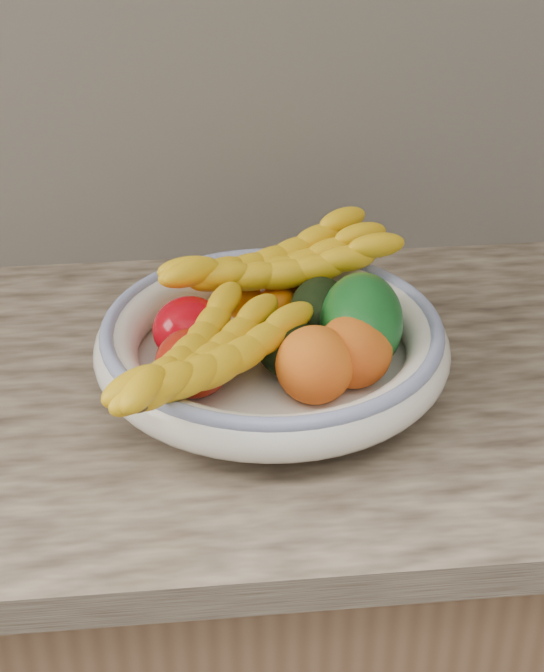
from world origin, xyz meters
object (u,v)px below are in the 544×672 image
at_px(banana_bunch_back, 277,271).
at_px(banana_bunch_front, 202,365).
at_px(green_mango, 361,322).
at_px(fruit_bowl, 272,345).

bearing_deg(banana_bunch_back, banana_bunch_front, -138.05).
height_order(green_mango, banana_bunch_back, green_mango).
distance_m(banana_bunch_back, banana_bunch_front, 0.21).
bearing_deg(green_mango, banana_bunch_front, -149.89).
height_order(green_mango, banana_bunch_front, green_mango).
bearing_deg(banana_bunch_front, fruit_bowl, -6.43).
bearing_deg(banana_bunch_front, green_mango, -29.43).
distance_m(fruit_bowl, banana_bunch_back, 0.11).
relative_size(fruit_bowl, banana_bunch_back, 1.28).
relative_size(green_mango, banana_bunch_back, 0.46).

